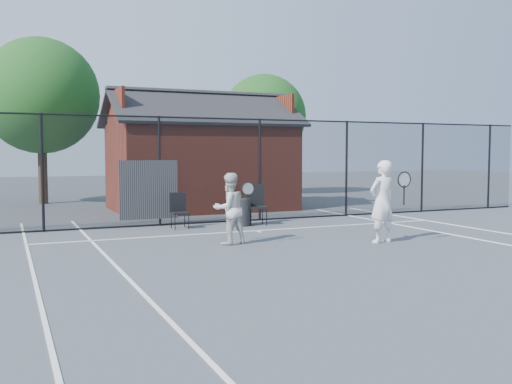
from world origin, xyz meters
name	(u,v)px	position (x,y,z in m)	size (l,w,h in m)	color
ground	(314,249)	(0.00, 0.00, 0.00)	(80.00, 80.00, 0.00)	#464950
court_lines	(349,260)	(0.00, -1.32, 0.01)	(11.02, 18.00, 0.01)	white
fence	(218,172)	(-0.30, 5.00, 1.45)	(22.04, 3.00, 3.00)	black
clubhouse	(201,164)	(0.50, 9.00, 1.61)	(6.50, 4.36, 4.19)	maroon
tree_left	(41,96)	(-4.50, 13.50, 4.19)	(4.48, 4.48, 6.44)	#381F16
tree_right	(264,117)	(5.50, 14.50, 3.71)	(3.97, 3.97, 5.70)	#381F16
player_front	(382,201)	(1.81, 0.15, 0.92)	(0.85, 0.65, 1.84)	white
player_back	(229,209)	(-1.39, 1.30, 0.79)	(0.90, 0.73, 1.57)	silver
chair_left	(180,211)	(-1.67, 4.19, 0.46)	(0.44, 0.46, 0.92)	black
chair_right	(257,205)	(0.51, 4.10, 0.55)	(0.53, 0.55, 1.10)	black
waste_bin	(242,212)	(0.05, 4.10, 0.37)	(0.51, 0.51, 0.74)	black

